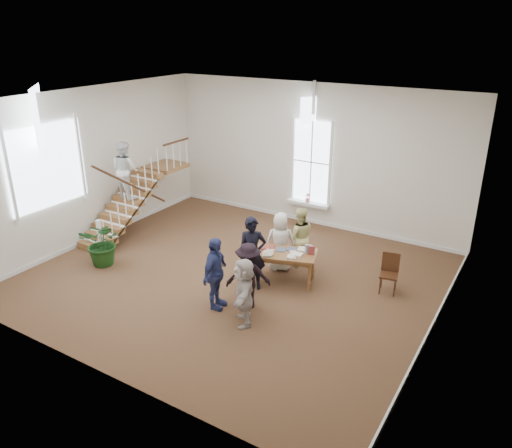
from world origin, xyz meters
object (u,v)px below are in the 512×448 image
Objects in this scene: person_yellow at (299,237)px; woman_cluster_c at (244,292)px; police_officer at (252,254)px; woman_cluster_b at (248,275)px; side_chair at (390,270)px; library_table at (281,255)px; floor_plant at (103,243)px; elderly_woman at (280,242)px; woman_cluster_a at (215,274)px.

woman_cluster_c is at bearing 63.92° from person_yellow.
police_officer is at bearing 46.09° from person_yellow.
woman_cluster_b is 3.52m from side_chair.
person_yellow is (-0.06, 1.10, 0.09)m from library_table.
floor_plant is (-4.10, -1.00, -0.30)m from police_officer.
library_table is at bearing 19.84° from floor_plant.
side_chair is at bearing 146.16° from person_yellow.
person_yellow reaches higher than floor_plant.
elderly_woman is at bearing 53.67° from police_officer.
woman_cluster_a is 1.13× the size of woman_cluster_c.
woman_cluster_b is 4.49m from floor_plant.
side_chair is (2.83, 0.38, -0.25)m from elderly_woman.
person_yellow is 2.53m from woman_cluster_b.
woman_cluster_b is (0.60, 0.45, -0.08)m from woman_cluster_a.
police_officer is at bearing 171.50° from woman_cluster_c.
elderly_woman is 2.04m from woman_cluster_b.
woman_cluster_c is 1.22× the size of floor_plant.
police_officer reaches higher than floor_plant.
elderly_woman is 2.87m from side_chair.
woman_cluster_b is (-0.08, -1.42, 0.06)m from library_table.
person_yellow reaches higher than woman_cluster_b.
library_table is 1.11m from person_yellow.
side_chair is at bearing -2.75° from police_officer.
person_yellow is 1.29× the size of floor_plant.
woman_cluster_a is (-0.32, -2.47, 0.07)m from elderly_woman.
police_officer reaches higher than library_table.
floor_plant is (-4.50, -2.75, -0.19)m from person_yellow.
woman_cluster_a reaches higher than library_table.
elderly_woman is at bearing 175.92° from side_chair.
woman_cluster_b reaches higher than woman_cluster_c.
library_table is at bearing 91.33° from elderly_woman.
side_chair is at bearing -57.53° from woman_cluster_a.
woman_cluster_c is 3.80m from side_chair.
woman_cluster_b is at bearing -148.45° from side_chair.
woman_cluster_a reaches higher than floor_plant.
elderly_woman reaches higher than woman_cluster_b.
elderly_woman reaches higher than woman_cluster_c.
police_officer reaches higher than side_chair.
elderly_woman is 2.74m from woman_cluster_c.
library_table is 1.04× the size of police_officer.
floor_plant is (-4.78, 0.43, -0.14)m from woman_cluster_c.
woman_cluster_b is at bearing -95.92° from police_officer.
elderly_woman reaches higher than side_chair.
woman_cluster_a reaches higher than side_chair.
floor_plant reaches higher than side_chair.
woman_cluster_c is at bearing -102.40° from library_table.
floor_plant is at bearing 0.34° from person_yellow.
library_table is 4.85m from floor_plant.
woman_cluster_a is (-0.62, -2.97, 0.05)m from person_yellow.
woman_cluster_a is 1.38× the size of floor_plant.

